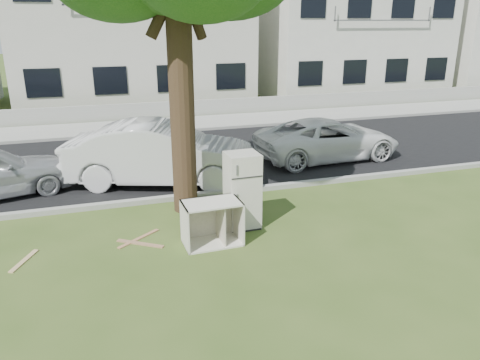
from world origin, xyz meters
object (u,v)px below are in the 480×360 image
object	(u,v)px
fridge	(242,191)
car_center	(162,154)
car_right	(328,139)
cabinet	(212,223)

from	to	relation	value
fridge	car_center	world-z (taller)	car_center
car_center	fridge	bearing A→B (deg)	-141.10
car_center	car_right	distance (m)	5.32
car_center	cabinet	bearing A→B (deg)	-155.52
fridge	car_right	size ratio (longest dim) A/B	0.35
fridge	cabinet	xyz separation A→B (m)	(-0.80, -0.59, -0.37)
car_right	cabinet	bearing A→B (deg)	130.26
fridge	cabinet	world-z (taller)	fridge
cabinet	car_center	xyz separation A→B (m)	(-0.37, 3.82, 0.38)
cabinet	fridge	bearing A→B (deg)	34.73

